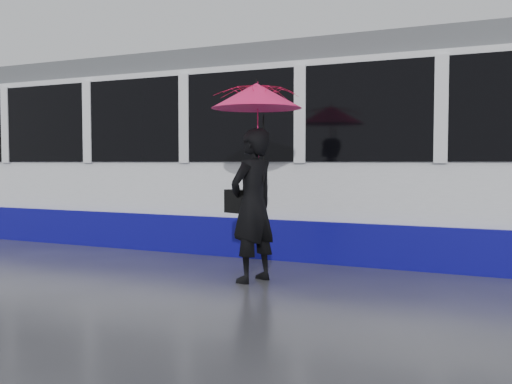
% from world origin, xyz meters
% --- Properties ---
extents(ground, '(90.00, 90.00, 0.00)m').
position_xyz_m(ground, '(0.00, 0.00, 0.00)').
color(ground, '#2F2F35').
rests_on(ground, ground).
extents(rails, '(34.00, 1.51, 0.02)m').
position_xyz_m(rails, '(0.00, 2.50, 0.01)').
color(rails, '#3F3D38').
rests_on(rails, ground).
extents(tram, '(26.00, 2.56, 3.35)m').
position_xyz_m(tram, '(3.68, 2.50, 1.64)').
color(tram, white).
rests_on(tram, ground).
extents(woman, '(0.65, 0.80, 1.91)m').
position_xyz_m(woman, '(1.14, -0.29, 0.95)').
color(woman, black).
rests_on(woman, ground).
extents(umbrella, '(1.41, 1.41, 1.29)m').
position_xyz_m(umbrella, '(1.19, -0.29, 2.09)').
color(umbrella, '#ED145D').
rests_on(umbrella, ground).
extents(handbag, '(0.37, 0.25, 0.48)m').
position_xyz_m(handbag, '(0.92, -0.27, 1.00)').
color(handbag, black).
rests_on(handbag, ground).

